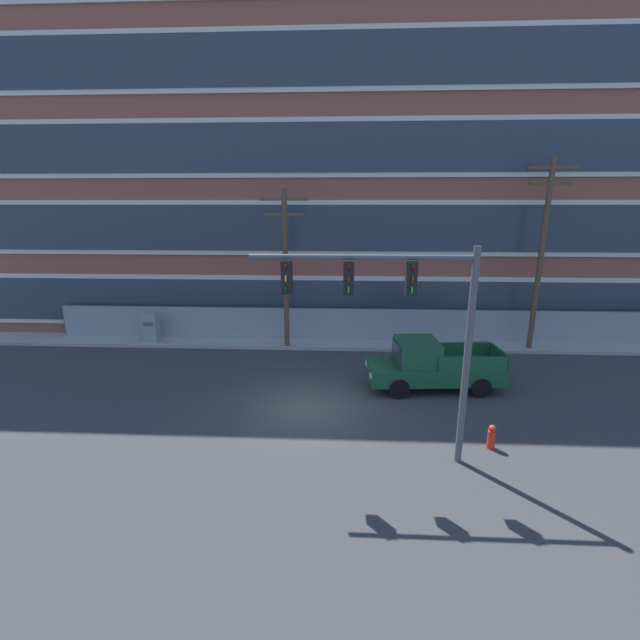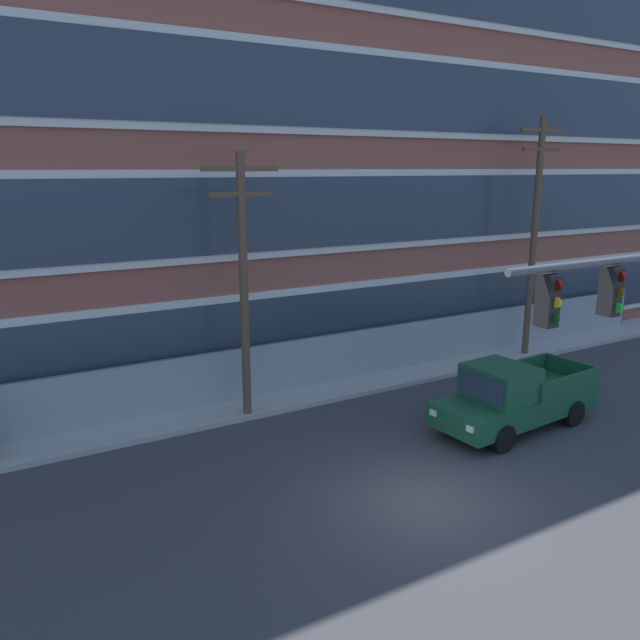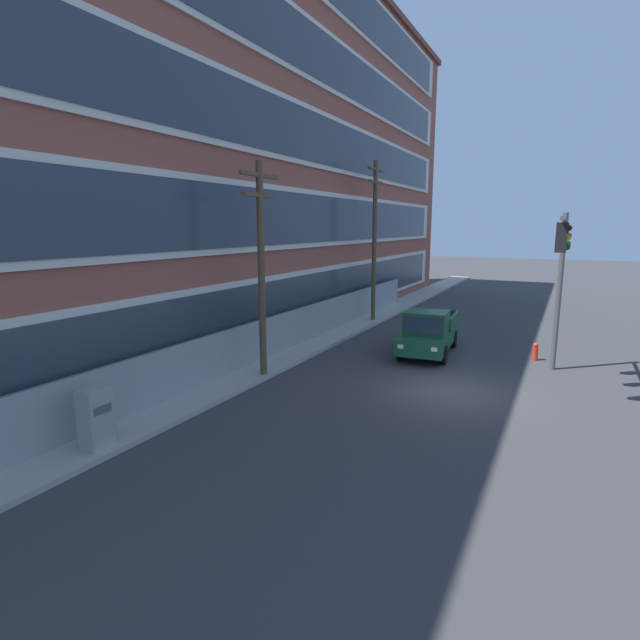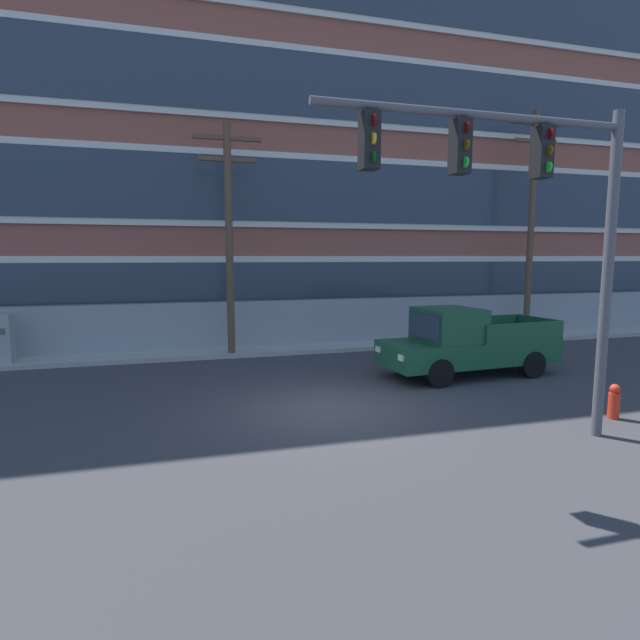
% 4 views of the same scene
% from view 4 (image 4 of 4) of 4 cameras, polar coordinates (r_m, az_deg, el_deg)
% --- Properties ---
extents(ground_plane, '(160.00, 160.00, 0.00)m').
position_cam_4_polar(ground_plane, '(11.90, 0.82, -10.18)').
color(ground_plane, '#38383A').
extents(sidewalk_building_side, '(80.00, 1.98, 0.16)m').
position_cam_4_polar(sidewalk_building_side, '(19.02, -5.66, -3.34)').
color(sidewalk_building_side, '#9E9B93').
rests_on(sidewalk_building_side, ground).
extents(brick_mill_building, '(52.30, 10.87, 20.10)m').
position_cam_4_polar(brick_mill_building, '(26.42, 0.89, 21.49)').
color(brick_mill_building, brown).
rests_on(brick_mill_building, ground).
extents(chain_link_fence, '(32.88, 0.06, 1.92)m').
position_cam_4_polar(chain_link_fence, '(19.82, 0.36, -0.25)').
color(chain_link_fence, gray).
rests_on(chain_link_fence, ground).
extents(traffic_signal_mast, '(6.04, 0.43, 6.26)m').
position_cam_4_polar(traffic_signal_mast, '(9.92, 22.62, 12.66)').
color(traffic_signal_mast, '#4C4C51').
rests_on(traffic_signal_mast, ground).
extents(pickup_truck_dark_green, '(5.51, 2.37, 2.07)m').
position_cam_4_polar(pickup_truck_dark_green, '(15.56, 16.24, -2.65)').
color(pickup_truck_dark_green, '#194C2D').
rests_on(pickup_truck_dark_green, ground).
extents(utility_pole_near_corner, '(2.32, 0.26, 8.05)m').
position_cam_4_polar(utility_pole_near_corner, '(17.79, -10.36, 10.00)').
color(utility_pole_near_corner, brown).
rests_on(utility_pole_near_corner, ground).
extents(utility_pole_midblock, '(2.30, 0.26, 9.45)m').
position_cam_4_polar(utility_pole_midblock, '(22.94, 23.02, 10.72)').
color(utility_pole_midblock, brown).
rests_on(utility_pole_midblock, ground).
extents(electrical_cabinet, '(0.74, 0.56, 1.74)m').
position_cam_4_polar(electrical_cabinet, '(19.03, -32.76, -2.05)').
color(electrical_cabinet, '#939993').
rests_on(electrical_cabinet, ground).
extents(fire_hydrant, '(0.24, 0.24, 0.78)m').
position_cam_4_polar(fire_hydrant, '(12.92, 30.57, -8.04)').
color(fire_hydrant, red).
rests_on(fire_hydrant, ground).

